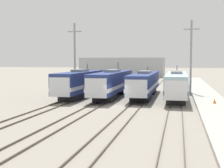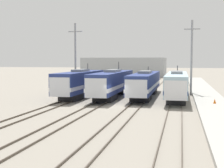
{
  "view_description": "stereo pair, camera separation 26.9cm",
  "coord_description": "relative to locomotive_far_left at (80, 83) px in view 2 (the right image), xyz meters",
  "views": [
    {
      "loc": [
        7.41,
        -36.49,
        5.45
      ],
      "look_at": [
        -0.81,
        1.55,
        2.52
      ],
      "focal_mm": 50.0,
      "sensor_mm": 36.0,
      "label": 1
    },
    {
      "loc": [
        7.67,
        -36.43,
        5.45
      ],
      "look_at": [
        -0.81,
        1.55,
        2.52
      ],
      "focal_mm": 50.0,
      "sensor_mm": 36.0,
      "label": 2
    }
  ],
  "objects": [
    {
      "name": "rail_pair_far_left",
      "position": [
        0.0,
        -7.5,
        -2.06
      ],
      "size": [
        1.51,
        120.0,
        0.15
      ],
      "color": "#4C4238",
      "rests_on": "ground_plane"
    },
    {
      "name": "locomotive_far_left",
      "position": [
        0.0,
        0.0,
        0.0
      ],
      "size": [
        2.95,
        16.75,
        5.0
      ],
      "color": "black",
      "rests_on": "ground_plane"
    },
    {
      "name": "locomotive_center_left",
      "position": [
        4.71,
        1.17,
        -0.02
      ],
      "size": [
        2.99,
        19.58,
        5.24
      ],
      "color": "black",
      "rests_on": "ground_plane"
    },
    {
      "name": "ground_plane",
      "position": [
        7.06,
        -7.5,
        -2.14
      ],
      "size": [
        400.0,
        400.0,
        0.0
      ],
      "primitive_type": "plane",
      "color": "gray"
    },
    {
      "name": "locomotive_center_right",
      "position": [
        9.41,
        2.35,
        -0.11
      ],
      "size": [
        3.0,
        19.67,
        4.48
      ],
      "color": "black",
      "rests_on": "ground_plane"
    },
    {
      "name": "rail_pair_far_right",
      "position": [
        14.12,
        -7.5,
        -2.06
      ],
      "size": [
        1.51,
        120.0,
        0.15
      ],
      "color": "#4C4238",
      "rests_on": "ground_plane"
    },
    {
      "name": "rail_pair_center_right",
      "position": [
        9.41,
        -7.5,
        -2.06
      ],
      "size": [
        1.51,
        120.0,
        0.15
      ],
      "color": "#4C4238",
      "rests_on": "ground_plane"
    },
    {
      "name": "catenary_tower_left",
      "position": [
        -2.87,
        6.38,
        3.94
      ],
      "size": [
        2.43,
        0.32,
        11.72
      ],
      "color": "gray",
      "rests_on": "ground_plane"
    },
    {
      "name": "depot_building",
      "position": [
        -4.57,
        63.81,
        1.06
      ],
      "size": [
        27.82,
        15.97,
        6.4
      ],
      "color": "#9EA3A8",
      "rests_on": "ground_plane"
    },
    {
      "name": "traffic_cone",
      "position": [
        18.63,
        -5.58,
        -1.48
      ],
      "size": [
        0.34,
        0.34,
        0.58
      ],
      "color": "orange",
      "rests_on": "platform"
    },
    {
      "name": "platform",
      "position": [
        18.47,
        -7.5,
        -1.95
      ],
      "size": [
        4.0,
        120.0,
        0.37
      ],
      "color": "#A8A59E",
      "rests_on": "ground_plane"
    },
    {
      "name": "locomotive_far_right",
      "position": [
        14.12,
        0.67,
        -0.08
      ],
      "size": [
        2.83,
        19.16,
        4.68
      ],
      "color": "#232326",
      "rests_on": "ground_plane"
    },
    {
      "name": "catenary_tower_right",
      "position": [
        16.24,
        6.38,
        3.94
      ],
      "size": [
        2.43,
        0.32,
        11.72
      ],
      "color": "gray",
      "rests_on": "ground_plane"
    },
    {
      "name": "rail_pair_center_left",
      "position": [
        4.71,
        -7.5,
        -2.06
      ],
      "size": [
        1.51,
        120.0,
        0.15
      ],
      "color": "#4C4238",
      "rests_on": "ground_plane"
    }
  ]
}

